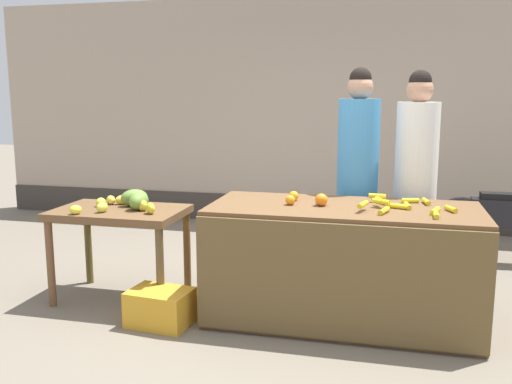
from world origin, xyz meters
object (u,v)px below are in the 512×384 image
object	(u,v)px
vendor_woman_blue_shirt	(357,181)
produce_crate	(160,307)
produce_sack	(238,250)
vendor_woman_white_shirt	(415,184)

from	to	relation	value
vendor_woman_blue_shirt	produce_crate	world-z (taller)	vendor_woman_blue_shirt
vendor_woman_blue_shirt	produce_sack	distance (m)	1.29
vendor_woman_blue_shirt	produce_sack	size ratio (longest dim) A/B	3.97
vendor_woman_blue_shirt	produce_crate	xyz separation A→B (m)	(-1.32, -1.09, -0.82)
vendor_woman_blue_shirt	produce_crate	size ratio (longest dim) A/B	4.26
vendor_woman_white_shirt	produce_crate	size ratio (longest dim) A/B	4.20
vendor_woman_blue_shirt	produce_sack	xyz separation A→B (m)	(-1.07, 0.14, -0.71)
produce_crate	produce_sack	xyz separation A→B (m)	(0.25, 1.24, 0.11)
vendor_woman_white_shirt	produce_crate	distance (m)	2.25
produce_crate	produce_sack	bearing A→B (deg)	78.65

